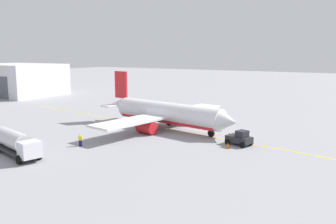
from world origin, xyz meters
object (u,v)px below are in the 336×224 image
object	(u,v)px
fuel_tanker	(15,142)
safety_cone_nose	(228,146)
refueling_worker	(80,140)
airplane	(166,114)
pushback_tug	(240,138)
safety_cone_wingtip	(229,134)

from	to	relation	value
fuel_tanker	safety_cone_nose	xyz separation A→B (m)	(22.04, 18.02, -1.38)
refueling_worker	airplane	bearing A→B (deg)	76.30
airplane	pushback_tug	size ratio (longest dim) A/B	7.49
fuel_tanker	refueling_worker	size ratio (longest dim) A/B	6.59
fuel_tanker	refueling_worker	distance (m)	8.68
airplane	fuel_tanker	xyz separation A→B (m)	(-7.72, -24.30, -0.91)
pushback_tug	refueling_worker	bearing A→B (deg)	-146.56
airplane	pushback_tug	distance (m)	15.67
refueling_worker	safety_cone_nose	world-z (taller)	refueling_worker
fuel_tanker	safety_cone_wingtip	world-z (taller)	fuel_tanker
airplane	safety_cone_wingtip	bearing A→B (deg)	3.37
refueling_worker	pushback_tug	bearing A→B (deg)	33.44
safety_cone_nose	safety_cone_wingtip	bearing A→B (deg)	110.98
refueling_worker	safety_cone_nose	bearing A→B (deg)	29.13
refueling_worker	fuel_tanker	bearing A→B (deg)	-115.41
fuel_tanker	refueling_worker	world-z (taller)	fuel_tanker
airplane	safety_cone_nose	distance (m)	15.80
pushback_tug	safety_cone_nose	world-z (taller)	pushback_tug
airplane	safety_cone_nose	world-z (taller)	airplane
airplane	safety_cone_wingtip	world-z (taller)	airplane
safety_cone_nose	safety_cone_wingtip	xyz separation A→B (m)	(-2.67, 6.97, -0.04)
pushback_tug	safety_cone_nose	xyz separation A→B (m)	(-0.78, -2.40, -0.65)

